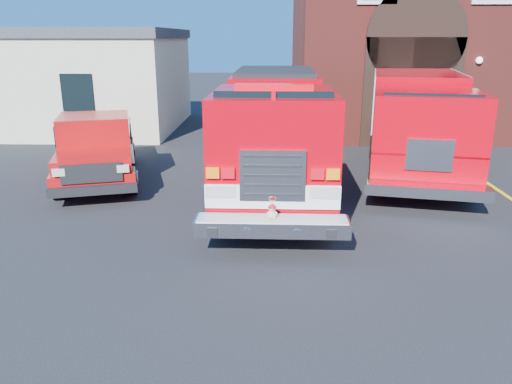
{
  "coord_description": "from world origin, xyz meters",
  "views": [
    {
      "loc": [
        0.23,
        -9.87,
        4.0
      ],
      "look_at": [
        0.0,
        -1.2,
        1.3
      ],
      "focal_mm": 35.0,
      "sensor_mm": 36.0,
      "label": 1
    }
  ],
  "objects_px": {
    "fire_engine": "(274,128)",
    "fire_station": "(464,31)",
    "pickup_truck": "(97,148)",
    "side_building": "(66,78)",
    "secondary_truck": "(416,118)"
  },
  "relations": [
    {
      "from": "fire_engine",
      "to": "fire_station",
      "type": "bearing_deg",
      "value": 49.57
    },
    {
      "from": "fire_station",
      "to": "fire_engine",
      "type": "xyz_separation_m",
      "value": [
        -8.62,
        -10.12,
        -2.67
      ]
    },
    {
      "from": "fire_engine",
      "to": "pickup_truck",
      "type": "relative_size",
      "value": 1.62
    },
    {
      "from": "fire_station",
      "to": "pickup_truck",
      "type": "height_order",
      "value": "fire_station"
    },
    {
      "from": "fire_station",
      "to": "pickup_truck",
      "type": "distance_m",
      "value": 17.19
    },
    {
      "from": "side_building",
      "to": "secondary_truck",
      "type": "relative_size",
      "value": 1.09
    },
    {
      "from": "secondary_truck",
      "to": "side_building",
      "type": "bearing_deg",
      "value": 152.46
    },
    {
      "from": "fire_station",
      "to": "secondary_truck",
      "type": "xyz_separation_m",
      "value": [
        -4.16,
        -8.2,
        -2.67
      ]
    },
    {
      "from": "fire_station",
      "to": "pickup_truck",
      "type": "relative_size",
      "value": 2.47
    },
    {
      "from": "side_building",
      "to": "fire_engine",
      "type": "distance_m",
      "value": 13.1
    },
    {
      "from": "side_building",
      "to": "pickup_truck",
      "type": "relative_size",
      "value": 1.66
    },
    {
      "from": "side_building",
      "to": "pickup_truck",
      "type": "height_order",
      "value": "side_building"
    },
    {
      "from": "fire_engine",
      "to": "pickup_truck",
      "type": "height_order",
      "value": "fire_engine"
    },
    {
      "from": "fire_station",
      "to": "secondary_truck",
      "type": "height_order",
      "value": "fire_station"
    },
    {
      "from": "fire_engine",
      "to": "side_building",
      "type": "bearing_deg",
      "value": 135.74
    }
  ]
}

